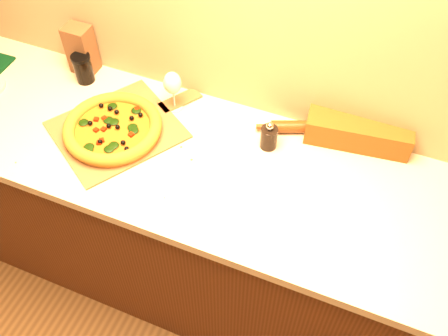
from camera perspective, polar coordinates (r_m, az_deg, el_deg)
cabinet at (r=2.17m, az=-1.03°, el=-7.50°), size 2.80×0.65×0.86m
countertop at (r=1.80m, az=-1.23°, el=0.10°), size 2.84×0.68×0.04m
pizza_peel at (r=1.94m, az=-11.70°, el=4.51°), size 0.56×0.62×0.01m
pizza at (r=1.90m, az=-12.60°, el=4.46°), size 0.37×0.37×0.05m
pepper_grinder at (r=1.81m, az=5.15°, el=3.57°), size 0.06×0.06×0.12m
rolling_pin at (r=1.90m, az=9.08°, el=4.68°), size 0.34×0.16×0.05m
bread_bag at (r=1.88m, az=15.09°, el=3.99°), size 0.39×0.17×0.10m
wine_glass at (r=1.91m, az=-5.92°, el=9.55°), size 0.07×0.07×0.17m
paper_bag at (r=2.18m, az=-16.00°, el=12.91°), size 0.10×0.08×0.21m
dark_jar at (r=2.14m, az=-15.80°, el=10.92°), size 0.08×0.08×0.12m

